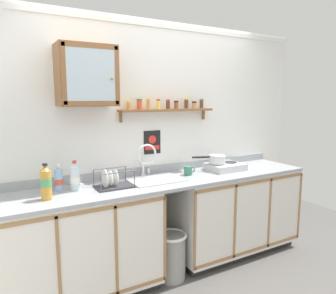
{
  "coord_description": "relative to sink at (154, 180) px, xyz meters",
  "views": [
    {
      "loc": [
        -1.47,
        -2.25,
        1.71
      ],
      "look_at": [
        0.06,
        0.45,
        1.23
      ],
      "focal_mm": 33.8,
      "sensor_mm": 36.0,
      "label": 1
    }
  ],
  "objects": [
    {
      "name": "spice_shelf",
      "position": [
        0.25,
        0.19,
        0.67
      ],
      "size": [
        1.03,
        0.14,
        0.23
      ],
      "color": "brown"
    },
    {
      "name": "sink",
      "position": [
        0.0,
        0.0,
        0.0
      ],
      "size": [
        0.5,
        0.41,
        0.44
      ],
      "color": "silver",
      "rests_on": "countertop"
    },
    {
      "name": "hot_plate_stove",
      "position": [
        0.86,
        -0.0,
        0.03
      ],
      "size": [
        0.37,
        0.31,
        0.08
      ],
      "color": "silver",
      "rests_on": "countertop"
    },
    {
      "name": "countertop",
      "position": [
        0.14,
        -0.04,
        -0.02
      ],
      "size": [
        3.1,
        0.63,
        0.03
      ],
      "primitive_type": "cube",
      "color": "#9EA3A8",
      "rests_on": "lower_cabinet_run"
    },
    {
      "name": "trash_bin",
      "position": [
        0.09,
        -0.19,
        -0.71
      ],
      "size": [
        0.3,
        0.3,
        0.45
      ],
      "color": "gray",
      "rests_on": "ground"
    },
    {
      "name": "wall_cabinet",
      "position": [
        -0.58,
        0.11,
        0.96
      ],
      "size": [
        0.49,
        0.31,
        0.51
      ],
      "color": "brown"
    },
    {
      "name": "mug",
      "position": [
        0.39,
        0.0,
        0.04
      ],
      "size": [
        0.12,
        0.08,
        0.09
      ],
      "color": "#337259",
      "rests_on": "countertop"
    },
    {
      "name": "lower_cabinet_run",
      "position": [
        -0.74,
        -0.04,
        -0.48
      ],
      "size": [
        1.36,
        0.61,
        0.91
      ],
      "color": "black",
      "rests_on": "ground"
    },
    {
      "name": "bottle_water_clear_0",
      "position": [
        -0.73,
        0.04,
        0.11
      ],
      "size": [
        0.08,
        0.08,
        0.25
      ],
      "color": "silver",
      "rests_on": "countertop"
    },
    {
      "name": "floor",
      "position": [
        0.14,
        -0.37,
        -0.94
      ],
      "size": [
        6.14,
        6.14,
        0.0
      ],
      "primitive_type": "plane",
      "color": "#565451",
      "rests_on": "ground"
    },
    {
      "name": "bottle_water_blue_2",
      "position": [
        -0.86,
        0.07,
        0.1
      ],
      "size": [
        0.07,
        0.07,
        0.23
      ],
      "color": "#8CB7E0",
      "rests_on": "countertop"
    },
    {
      "name": "backsplash",
      "position": [
        0.14,
        0.25,
        0.04
      ],
      "size": [
        3.1,
        0.02,
        0.08
      ],
      "primitive_type": "cube",
      "color": "#9EA3A8",
      "rests_on": "countertop"
    },
    {
      "name": "dish_rack",
      "position": [
        -0.43,
        -0.05,
        0.04
      ],
      "size": [
        0.33,
        0.23,
        0.17
      ],
      "color": "#333338",
      "rests_on": "countertop"
    },
    {
      "name": "lower_cabinet_run_right",
      "position": [
        0.96,
        -0.04,
        -0.48
      ],
      "size": [
        1.47,
        0.61,
        0.91
      ],
      "color": "black",
      "rests_on": "ground"
    },
    {
      "name": "saucepan",
      "position": [
        0.77,
        0.02,
        0.12
      ],
      "size": [
        0.35,
        0.2,
        0.09
      ],
      "color": "silver",
      "rests_on": "hot_plate_stove"
    },
    {
      "name": "warning_sign",
      "position": [
        0.11,
        0.25,
        0.32
      ],
      "size": [
        0.19,
        0.01,
        0.24
      ],
      "color": "black"
    },
    {
      "name": "bottle_juice_amber_1",
      "position": [
        -0.99,
        -0.12,
        0.13
      ],
      "size": [
        0.08,
        0.08,
        0.28
      ],
      "color": "gold",
      "rests_on": "countertop"
    },
    {
      "name": "back_wall",
      "position": [
        0.14,
        0.28,
        0.31
      ],
      "size": [
        3.74,
        0.07,
        2.48
      ],
      "color": "white",
      "rests_on": "ground"
    }
  ]
}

